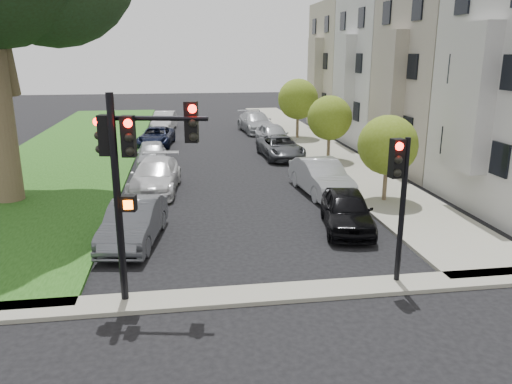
{
  "coord_description": "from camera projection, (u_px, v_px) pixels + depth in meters",
  "views": [
    {
      "loc": [
        -2.21,
        -9.69,
        6.18
      ],
      "look_at": [
        0.0,
        5.0,
        2.0
      ],
      "focal_mm": 35.0,
      "sensor_mm": 36.0,
      "label": 1
    }
  ],
  "objects": [
    {
      "name": "ground",
      "position": [
        289.0,
        337.0,
        11.21
      ],
      "size": [
        140.0,
        140.0,
        0.0
      ],
      "primitive_type": "plane",
      "color": "black",
      "rests_on": "ground"
    },
    {
      "name": "grass_strip",
      "position": [
        78.0,
        149.0,
        32.75
      ],
      "size": [
        8.0,
        44.0,
        0.12
      ],
      "primitive_type": "cube",
      "color": "#1A4210",
      "rests_on": "ground"
    },
    {
      "name": "sidewalk_right",
      "position": [
        311.0,
        142.0,
        35.0
      ],
      "size": [
        3.5,
        44.0,
        0.12
      ],
      "primitive_type": "cube",
      "color": "gray",
      "rests_on": "ground"
    },
    {
      "name": "sidewalk_cross",
      "position": [
        273.0,
        294.0,
        13.1
      ],
      "size": [
        60.0,
        1.0,
        0.12
      ],
      "primitive_type": "cube",
      "color": "gray",
      "rests_on": "ground"
    },
    {
      "name": "house_b",
      "position": [
        463.0,
        37.0,
        25.87
      ],
      "size": [
        7.7,
        7.55,
        15.97
      ],
      "color": "gray",
      "rests_on": "ground"
    },
    {
      "name": "house_c",
      "position": [
        401.0,
        40.0,
        33.01
      ],
      "size": [
        7.7,
        7.55,
        15.97
      ],
      "color": "silver",
      "rests_on": "ground"
    },
    {
      "name": "house_d",
      "position": [
        362.0,
        42.0,
        40.15
      ],
      "size": [
        7.7,
        7.55,
        15.97
      ],
      "color": "#9B9790",
      "rests_on": "ground"
    },
    {
      "name": "small_tree_a",
      "position": [
        388.0,
        145.0,
        20.58
      ],
      "size": [
        2.48,
        2.48,
        3.71
      ],
      "color": "brown",
      "rests_on": "ground"
    },
    {
      "name": "small_tree_b",
      "position": [
        330.0,
        118.0,
        28.46
      ],
      "size": [
        2.55,
        2.55,
        3.82
      ],
      "color": "brown",
      "rests_on": "ground"
    },
    {
      "name": "small_tree_c",
      "position": [
        298.0,
        99.0,
        35.92
      ],
      "size": [
        2.9,
        2.9,
        4.36
      ],
      "color": "brown",
      "rests_on": "ground"
    },
    {
      "name": "traffic_signal_main",
      "position": [
        133.0,
        162.0,
        11.86
      ],
      "size": [
        2.59,
        0.7,
        5.29
      ],
      "color": "black",
      "rests_on": "ground"
    },
    {
      "name": "traffic_signal_secondary",
      "position": [
        399.0,
        184.0,
        13.01
      ],
      "size": [
        0.54,
        0.43,
        4.08
      ],
      "color": "black",
      "rests_on": "ground"
    },
    {
      "name": "car_parked_0",
      "position": [
        347.0,
        210.0,
        17.9
      ],
      "size": [
        2.42,
        4.39,
        1.41
      ],
      "primitive_type": "imported",
      "rotation": [
        0.0,
        0.0,
        -0.19
      ],
      "color": "black",
      "rests_on": "ground"
    },
    {
      "name": "car_parked_1",
      "position": [
        321.0,
        177.0,
        22.37
      ],
      "size": [
        2.05,
        4.82,
        1.55
      ],
      "primitive_type": "imported",
      "rotation": [
        0.0,
        0.0,
        0.09
      ],
      "color": "#999BA0",
      "rests_on": "ground"
    },
    {
      "name": "car_parked_2",
      "position": [
        281.0,
        147.0,
        30.04
      ],
      "size": [
        2.42,
        4.86,
        1.32
      ],
      "primitive_type": "imported",
      "rotation": [
        0.0,
        0.0,
        0.05
      ],
      "color": "#3F4247",
      "rests_on": "ground"
    },
    {
      "name": "car_parked_3",
      "position": [
        273.0,
        135.0,
        33.54
      ],
      "size": [
        2.1,
        4.64,
        1.55
      ],
      "primitive_type": "imported",
      "rotation": [
        0.0,
        0.0,
        0.06
      ],
      "color": "#999BA0",
      "rests_on": "ground"
    },
    {
      "name": "car_parked_4",
      "position": [
        256.0,
        122.0,
        39.64
      ],
      "size": [
        2.72,
        5.62,
        1.58
      ],
      "primitive_type": "imported",
      "rotation": [
        0.0,
        0.0,
        0.1
      ],
      "color": "#999BA0",
      "rests_on": "ground"
    },
    {
      "name": "car_parked_5",
      "position": [
        134.0,
        222.0,
        16.58
      ],
      "size": [
        2.17,
        4.53,
        1.43
      ],
      "primitive_type": "imported",
      "rotation": [
        0.0,
        0.0,
        -0.15
      ],
      "color": "#3F4247",
      "rests_on": "ground"
    },
    {
      "name": "car_parked_6",
      "position": [
        155.0,
        176.0,
        22.73
      ],
      "size": [
        2.52,
        5.22,
        1.46
      ],
      "primitive_type": "imported",
      "rotation": [
        0.0,
        0.0,
        -0.1
      ],
      "color": "silver",
      "rests_on": "ground"
    },
    {
      "name": "car_parked_7",
      "position": [
        152.0,
        154.0,
        27.66
      ],
      "size": [
        1.9,
        4.25,
        1.42
      ],
      "primitive_type": "imported",
      "rotation": [
        0.0,
        0.0,
        0.05
      ],
      "color": "#999BA0",
      "rests_on": "ground"
    },
    {
      "name": "car_parked_8",
      "position": [
        156.0,
        137.0,
        33.91
      ],
      "size": [
        2.62,
        4.77,
        1.27
      ],
      "primitive_type": "imported",
      "rotation": [
        0.0,
        0.0,
        -0.12
      ],
      "color": "black",
      "rests_on": "ground"
    },
    {
      "name": "car_parked_9",
      "position": [
        164.0,
        121.0,
        40.8
      ],
      "size": [
        2.07,
        4.68,
        1.49
      ],
      "primitive_type": "imported",
      "rotation": [
        0.0,
        0.0,
        -0.11
      ],
      "color": "silver",
      "rests_on": "ground"
    }
  ]
}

